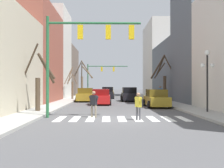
{
  "coord_description": "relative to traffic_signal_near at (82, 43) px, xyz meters",
  "views": [
    {
      "loc": [
        -0.82,
        -14.72,
        1.93
      ],
      "look_at": [
        -0.04,
        31.42,
        2.23
      ],
      "focal_mm": 42.0,
      "sensor_mm": 36.0,
      "label": 1
    }
  ],
  "objects": [
    {
      "name": "sidewalk_left",
      "position": [
        -3.4,
        -1.14,
        -4.43
      ],
      "size": [
        2.11,
        90.0,
        0.15
      ],
      "color": "#9E9E99",
      "rests_on": "ground_plane"
    },
    {
      "name": "car_parked_left_near",
      "position": [
        -1.16,
        16.32,
        -3.74
      ],
      "size": [
        2.13,
        4.73,
        1.65
      ],
      "rotation": [
        0.0,
        0.0,
        1.57
      ],
      "color": "#A38423",
      "rests_on": "ground_plane"
    },
    {
      "name": "pedestrian_on_left_sidewalk",
      "position": [
        0.7,
        -0.01,
        -3.56
      ],
      "size": [
        0.64,
        0.42,
        1.61
      ],
      "rotation": [
        0.0,
        0.0,
        5.76
      ],
      "color": "#7A705B",
      "rests_on": "ground_plane"
    },
    {
      "name": "pedestrian_on_right_sidewalk",
      "position": [
        7.49,
        13.64,
        -3.32
      ],
      "size": [
        0.75,
        0.33,
        1.75
      ],
      "rotation": [
        0.0,
        0.0,
        0.26
      ],
      "color": "#282D47",
      "rests_on": "sidewalk_right"
    },
    {
      "name": "traffic_signal_far",
      "position": [
        0.12,
        32.29,
        -0.17
      ],
      "size": [
        7.41,
        0.28,
        5.91
      ],
      "color": "#236038",
      "rests_on": "ground_plane"
    },
    {
      "name": "crosswalk_stripes",
      "position": [
        2.36,
        -0.61,
        -4.5
      ],
      "size": [
        7.65,
        2.6,
        0.01
      ],
      "color": "white",
      "rests_on": "ground_plane"
    },
    {
      "name": "building_row_right",
      "position": [
        12.17,
        18.19,
        1.11
      ],
      "size": [
        6.0,
        47.81,
        13.87
      ],
      "color": "beige",
      "rests_on": "ground_plane"
    },
    {
      "name": "street_lamp_right_corner",
      "position": [
        8.36,
        1.9,
        -1.36
      ],
      "size": [
        0.95,
        0.36,
        4.22
      ],
      "color": "black",
      "rests_on": "sidewalk_right"
    },
    {
      "name": "sidewalk_right",
      "position": [
        8.11,
        -1.14,
        -4.43
      ],
      "size": [
        2.11,
        90.0,
        0.15
      ],
      "color": "#9E9E99",
      "rests_on": "ground_plane"
    },
    {
      "name": "street_tree_left_far",
      "position": [
        -2.89,
        31.03,
        -1.37
      ],
      "size": [
        3.64,
        1.47,
        6.32
      ],
      "color": "brown",
      "rests_on": "sidewalk_left"
    },
    {
      "name": "car_parked_right_far",
      "position": [
        4.23,
        16.73,
        -3.7
      ],
      "size": [
        2.04,
        4.19,
        1.74
      ],
      "rotation": [
        0.0,
        0.0,
        1.57
      ],
      "color": "black",
      "rests_on": "ground_plane"
    },
    {
      "name": "street_tree_right_far",
      "position": [
        -3.33,
        3.01,
        -2.32
      ],
      "size": [
        2.41,
        1.62,
        4.82
      ],
      "color": "#473828",
      "rests_on": "sidewalk_left"
    },
    {
      "name": "car_driving_toward_lane",
      "position": [
        5.95,
        7.74,
        -3.76
      ],
      "size": [
        1.98,
        4.52,
        1.6
      ],
      "rotation": [
        0.0,
        0.0,
        1.57
      ],
      "color": "#A38423",
      "rests_on": "ground_plane"
    },
    {
      "name": "building_row_left",
      "position": [
        -7.45,
        16.89,
        0.52
      ],
      "size": [
        6.0,
        45.36,
        13.12
      ],
      "color": "#BCB299",
      "rests_on": "ground_plane"
    },
    {
      "name": "street_tree_right_mid",
      "position": [
        8.24,
        15.53,
        -1.76
      ],
      "size": [
        3.22,
        0.99,
        5.55
      ],
      "color": "#473828",
      "rests_on": "sidewalk_right"
    },
    {
      "name": "car_at_intersection",
      "position": [
        0.87,
        11.1,
        -3.76
      ],
      "size": [
        2.04,
        4.45,
        1.59
      ],
      "rotation": [
        0.0,
        0.0,
        -1.57
      ],
      "color": "red",
      "rests_on": "ground_plane"
    },
    {
      "name": "car_parked_right_mid",
      "position": [
        1.62,
        29.32,
        -3.71
      ],
      "size": [
        2.1,
        4.83,
        1.7
      ],
      "rotation": [
        0.0,
        0.0,
        -1.57
      ],
      "color": "#A38423",
      "rests_on": "ground_plane"
    },
    {
      "name": "pedestrian_near_right_corner",
      "position": [
        3.26,
        -1.2,
        -3.6
      ],
      "size": [
        0.41,
        0.61,
        1.54
      ],
      "rotation": [
        0.0,
        0.0,
        2.12
      ],
      "color": "#4C4C51",
      "rests_on": "ground_plane"
    },
    {
      "name": "car_parked_right_near",
      "position": [
        1.52,
        23.83,
        -3.7
      ],
      "size": [
        1.98,
        4.22,
        1.74
      ],
      "rotation": [
        0.0,
        0.0,
        -1.57
      ],
      "color": "black",
      "rests_on": "ground_plane"
    },
    {
      "name": "street_tree_right_near",
      "position": [
        -3.34,
        19.56,
        -2.48
      ],
      "size": [
        1.66,
        1.24,
        4.31
      ],
      "color": "brown",
      "rests_on": "sidewalk_left"
    },
    {
      "name": "ground_plane",
      "position": [
        2.36,
        -1.14,
        -4.51
      ],
      "size": [
        240.0,
        240.0,
        0.0
      ],
      "primitive_type": "plane",
      "color": "#4C4C4F"
    },
    {
      "name": "traffic_signal_near",
      "position": [
        0.0,
        0.0,
        0.0
      ],
      "size": [
        5.74,
        0.28,
        6.13
      ],
      "color": "#236038",
      "rests_on": "ground_plane"
    }
  ]
}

